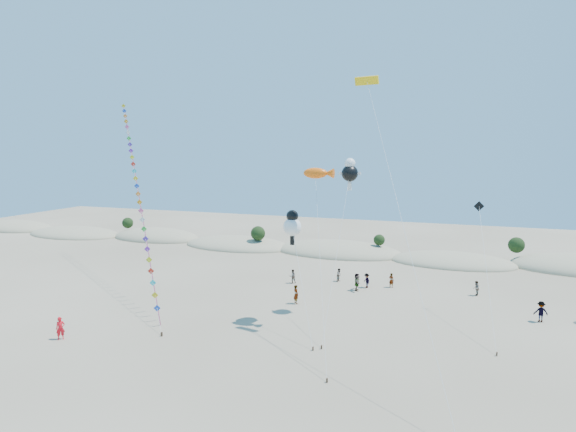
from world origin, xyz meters
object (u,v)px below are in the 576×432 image
(kite_train, at_px, (137,184))
(parafoil_kite, at_px, (369,88))
(flyer_foreground, at_px, (60,328))
(fish_kite, at_px, (319,174))

(kite_train, bearing_deg, parafoil_kite, -13.90)
(kite_train, distance_m, flyer_foreground, 20.53)
(parafoil_kite, distance_m, flyer_foreground, 31.02)
(fish_kite, bearing_deg, flyer_foreground, -150.22)
(fish_kite, distance_m, parafoil_kite, 7.92)
(kite_train, relative_size, flyer_foreground, 14.31)
(parafoil_kite, bearing_deg, kite_train, 166.10)
(kite_train, xyz_separation_m, fish_kite, (23.33, -6.59, 1.85))
(fish_kite, bearing_deg, kite_train, 164.22)
(fish_kite, distance_m, flyer_foreground, 24.28)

